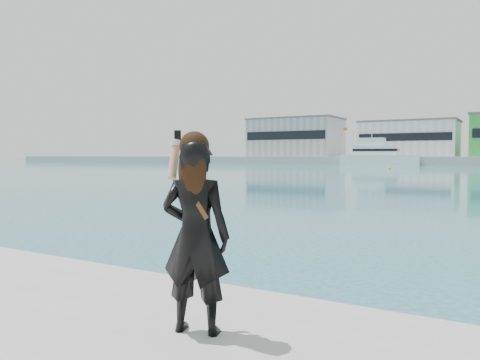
# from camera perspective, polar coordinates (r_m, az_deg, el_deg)

# --- Properties ---
(warehouse_grey_left) EXTENTS (26.52, 16.36, 11.50)m
(warehouse_grey_left) POSITION_cam_1_polar(r_m,az_deg,el_deg) (143.48, 6.81, 5.18)
(warehouse_grey_left) COLOR gray
(warehouse_grey_left) RESTS_ON far_quay
(warehouse_white) EXTENTS (24.48, 15.35, 9.50)m
(warehouse_white) POSITION_cam_1_polar(r_m,az_deg,el_deg) (133.66, 19.92, 4.76)
(warehouse_white) COLOR silver
(warehouse_white) RESTS_ON far_quay
(flagpole_left) EXTENTS (1.28, 0.16, 8.00)m
(flagpole_left) POSITION_cam_1_polar(r_m,az_deg,el_deg) (130.82, 12.47, 4.81)
(flagpole_left) COLOR silver
(flagpole_left) RESTS_ON far_quay
(motor_yacht) EXTENTS (18.64, 6.46, 8.54)m
(motor_yacht) POSITION_cam_1_polar(r_m,az_deg,el_deg) (117.77, 16.46, 2.96)
(motor_yacht) COLOR white
(motor_yacht) RESTS_ON ground
(buoy_far) EXTENTS (0.50, 0.50, 0.50)m
(buoy_far) POSITION_cam_1_polar(r_m,az_deg,el_deg) (81.42, 17.76, 1.29)
(buoy_far) COLOR yellow
(buoy_far) RESTS_ON ground
(woman) EXTENTS (0.65, 0.51, 1.63)m
(woman) POSITION_cam_1_polar(r_m,az_deg,el_deg) (3.77, -5.47, -6.13)
(woman) COLOR black
(woman) RESTS_ON near_quay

